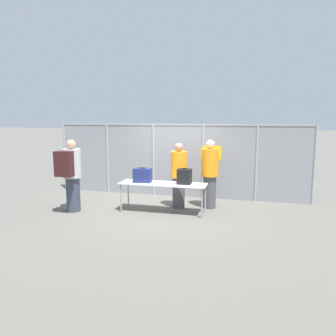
# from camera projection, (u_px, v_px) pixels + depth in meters

# --- Properties ---
(ground_plane) EXTENTS (120.00, 120.00, 0.00)m
(ground_plane) POSITION_uv_depth(u_px,v_px,m) (163.00, 211.00, 8.46)
(ground_plane) COLOR #605E56
(fence_section) EXTENTS (7.75, 0.07, 2.21)m
(fence_section) POSITION_uv_depth(u_px,v_px,m) (178.00, 159.00, 9.88)
(fence_section) COLOR #9EA0A5
(fence_section) RESTS_ON ground_plane
(inspection_table) EXTENTS (2.20, 0.63, 0.75)m
(inspection_table) POSITION_uv_depth(u_px,v_px,m) (163.00, 185.00, 8.25)
(inspection_table) COLOR silver
(inspection_table) RESTS_ON ground_plane
(suitcase_navy) EXTENTS (0.47, 0.30, 0.38)m
(suitcase_navy) POSITION_uv_depth(u_px,v_px,m) (142.00, 175.00, 8.33)
(suitcase_navy) COLOR navy
(suitcase_navy) RESTS_ON inspection_table
(suitcase_black) EXTENTS (0.34, 0.28, 0.40)m
(suitcase_black) POSITION_uv_depth(u_px,v_px,m) (184.00, 176.00, 8.11)
(suitcase_black) COLOR black
(suitcase_black) RESTS_ON inspection_table
(traveler_hooded) EXTENTS (0.46, 0.71, 1.85)m
(traveler_hooded) POSITION_uv_depth(u_px,v_px,m) (71.00, 173.00, 8.23)
(traveler_hooded) COLOR #383D4C
(traveler_hooded) RESTS_ON ground_plane
(security_worker_near) EXTENTS (0.43, 0.43, 1.73)m
(security_worker_near) POSITION_uv_depth(u_px,v_px,m) (179.00, 175.00, 8.66)
(security_worker_near) COLOR #4C4C51
(security_worker_near) RESTS_ON ground_plane
(security_worker_far) EXTENTS (0.45, 0.45, 1.82)m
(security_worker_far) POSITION_uv_depth(u_px,v_px,m) (210.00, 173.00, 8.62)
(security_worker_far) COLOR #4C4C51
(security_worker_far) RESTS_ON ground_plane
(utility_trailer) EXTENTS (3.82, 2.18, 0.76)m
(utility_trailer) POSITION_uv_depth(u_px,v_px,m) (222.00, 174.00, 11.52)
(utility_trailer) COLOR white
(utility_trailer) RESTS_ON ground_plane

